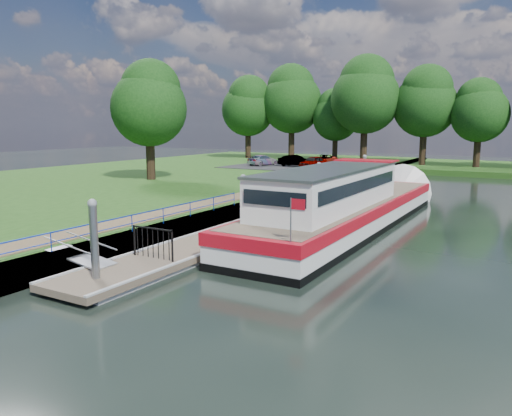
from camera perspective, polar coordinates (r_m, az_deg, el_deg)
The scene contains 17 objects.
ground at distance 17.29m, azimuth -16.49°, elevation -8.49°, with size 160.00×160.00×0.00m, color black.
riverbank at distance 40.19m, azimuth -18.75°, elevation 2.06°, with size 32.00×90.00×0.78m, color #1F4714.
bank_edge at distance 30.40m, azimuth 0.86°, elevation 0.32°, with size 1.10×90.00×0.78m, color #473D2D.
footpath at distance 25.70m, azimuth -10.43°, elevation -0.59°, with size 1.60×40.00×0.05m, color brown.
carpark at distance 54.53m, azimuth 4.93°, elevation 4.78°, with size 14.00×12.00×0.06m, color black.
blue_fence at distance 20.91m, azimuth -15.91°, elevation -1.66°, with size 0.04×18.04×0.72m.
pontoon at distance 27.52m, azimuth 3.46°, elevation -1.09°, with size 2.50×30.00×0.56m.
mooring_piles at distance 27.34m, azimuth 3.48°, elevation 1.17°, with size 0.30×27.30×3.55m.
gangway at distance 18.77m, azimuth -19.38°, elevation -5.23°, with size 2.58×1.00×0.92m.
gate_panel at distance 18.50m, azimuth -11.72°, elevation -3.43°, with size 1.85×0.05×1.15m.
barge at distance 26.21m, azimuth 10.77°, elevation 0.24°, with size 4.36×21.15×4.78m.
horizon_trees at distance 61.49m, azimuth 17.53°, elevation 11.58°, with size 54.38×10.03×12.87m.
bank_tree_a at distance 42.08m, azimuth -12.09°, elevation 11.72°, with size 6.12×6.12×9.72m.
car_a at distance 51.87m, azimuth 6.54°, elevation 5.24°, with size 1.45×3.61×1.23m, color #999999.
car_b at distance 53.76m, azimuth 4.50°, elevation 5.40°, with size 1.29×3.69×1.22m, color #999999.
car_c at distance 55.29m, azimuth 0.79°, elevation 5.50°, with size 1.59×3.91×1.13m, color #999999.
car_d at distance 55.05m, azimuth 7.62°, elevation 5.43°, with size 1.96×4.26×1.18m, color #999999.
Camera 1 is at (12.10, -11.20, 5.21)m, focal length 35.00 mm.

